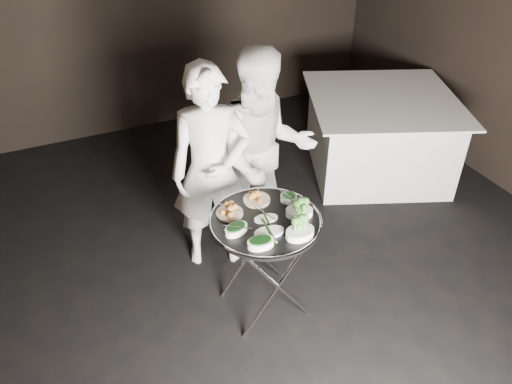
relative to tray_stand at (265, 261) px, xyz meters
name	(u,v)px	position (x,y,z in m)	size (l,w,h in m)	color
floor	(261,339)	(-0.15, -0.26, -0.47)	(6.00, 7.00, 0.05)	black
tray_stand	(265,261)	(0.00, 0.00, 0.00)	(0.55, 0.46, 0.80)	silver
serving_tray	(265,221)	(0.00, 0.00, 0.36)	(0.75, 0.75, 0.04)	black
potato_plate_a	(230,211)	(-0.19, 0.16, 0.40)	(0.18, 0.18, 0.07)	beige
potato_plate_b	(257,197)	(0.04, 0.22, 0.40)	(0.19, 0.19, 0.07)	beige
greens_bowl	(289,197)	(0.24, 0.13, 0.40)	(0.12, 0.12, 0.07)	white
asparagus_plate_a	(266,218)	(0.00, 0.00, 0.38)	(0.17, 0.11, 0.03)	white
asparagus_plate_b	(269,231)	(-0.04, -0.14, 0.39)	(0.21, 0.13, 0.04)	white
spinach_bowl_a	(236,228)	(-0.23, -0.04, 0.40)	(0.19, 0.15, 0.07)	white
spinach_bowl_b	(261,242)	(-0.14, -0.22, 0.40)	(0.18, 0.13, 0.07)	white
broccoli_bowl_a	(299,211)	(0.23, -0.04, 0.40)	(0.22, 0.19, 0.08)	white
broccoli_bowl_b	(300,232)	(0.13, -0.24, 0.41)	(0.20, 0.15, 0.08)	white
serving_utensils	(263,208)	(0.02, 0.07, 0.42)	(0.58, 0.43, 0.01)	silver
waiter_left	(211,171)	(-0.13, 0.68, 0.39)	(0.61, 0.40, 1.68)	white
waiter_right	(264,154)	(0.33, 0.71, 0.41)	(0.84, 0.65, 1.72)	white
dining_table	(378,134)	(1.89, 1.25, -0.04)	(1.43, 1.43, 0.82)	silver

